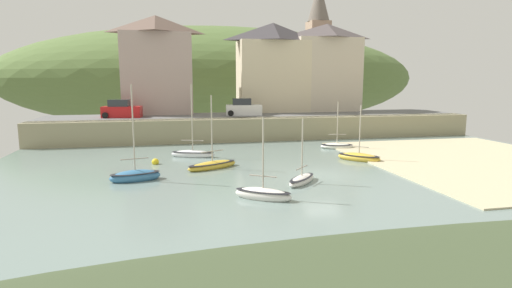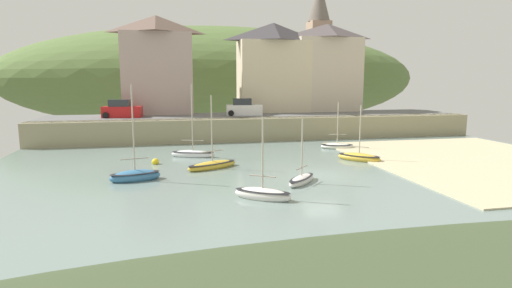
% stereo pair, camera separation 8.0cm
% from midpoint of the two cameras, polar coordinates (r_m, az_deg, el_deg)
% --- Properties ---
extents(ground, '(48.00, 41.00, 0.61)m').
position_cam_midpoint_polar(ground, '(20.94, 22.57, -9.29)').
color(ground, gray).
extents(quay_seawall, '(48.00, 9.40, 2.40)m').
position_cam_midpoint_polar(quay_seawall, '(44.78, 1.13, 2.40)').
color(quay_seawall, gray).
rests_on(quay_seawall, ground).
extents(hillside_backdrop, '(80.00, 44.00, 19.23)m').
position_cam_midpoint_polar(hillside_backdrop, '(81.52, -5.75, 9.10)').
color(hillside_backdrop, '#546D38').
rests_on(hillside_backdrop, ground).
extents(waterfront_building_left, '(8.32, 5.76, 11.53)m').
position_cam_midpoint_polar(waterfront_building_left, '(51.05, -13.69, 10.70)').
color(waterfront_building_left, '#AD948B').
rests_on(waterfront_building_left, ground).
extents(waterfront_building_centre, '(9.07, 4.67, 11.06)m').
position_cam_midpoint_polar(waterfront_building_centre, '(52.68, 2.33, 10.64)').
color(waterfront_building_centre, beige).
rests_on(waterfront_building_centre, ground).
extents(waterfront_building_right, '(8.72, 4.62, 11.15)m').
position_cam_midpoint_polar(waterfront_building_right, '(54.91, 9.72, 10.49)').
color(waterfront_building_right, beige).
rests_on(waterfront_building_right, ground).
extents(church_with_spire, '(3.00, 3.00, 17.47)m').
position_cam_midpoint_polar(church_with_spire, '(58.93, 8.59, 13.67)').
color(church_with_spire, tan).
rests_on(church_with_spire, ground).
extents(sailboat_blue_trim, '(4.20, 2.97, 5.53)m').
position_cam_midpoint_polar(sailboat_blue_trim, '(30.33, -6.18, -2.93)').
color(sailboat_blue_trim, gold).
rests_on(sailboat_blue_trim, ground).
extents(sailboat_white_hull, '(3.27, 2.62, 4.70)m').
position_cam_midpoint_polar(sailboat_white_hull, '(22.55, 0.88, -6.98)').
color(sailboat_white_hull, white).
rests_on(sailboat_white_hull, ground).
extents(motorboat_with_cabin, '(3.32, 2.15, 4.54)m').
position_cam_midpoint_polar(motorboat_with_cabin, '(39.71, 11.14, -0.25)').
color(motorboat_with_cabin, white).
rests_on(motorboat_with_cabin, ground).
extents(sailboat_far_left, '(2.81, 2.98, 4.23)m').
position_cam_midpoint_polar(sailboat_far_left, '(26.08, 6.30, -4.93)').
color(sailboat_far_left, silver).
rests_on(sailboat_far_left, ground).
extents(dinghy_open_wooden, '(3.43, 2.00, 6.38)m').
position_cam_midpoint_polar(dinghy_open_wooden, '(27.71, -16.54, -4.27)').
color(dinghy_open_wooden, teal).
rests_on(dinghy_open_wooden, ground).
extents(fishing_boat_green, '(3.40, 3.45, 4.63)m').
position_cam_midpoint_polar(fishing_boat_green, '(34.16, 14.08, -1.79)').
color(fishing_boat_green, gold).
rests_on(fishing_boat_green, ground).
extents(sailboat_nearest_shore, '(3.84, 2.19, 6.28)m').
position_cam_midpoint_polar(sailboat_nearest_shore, '(34.98, -8.86, -1.34)').
color(sailboat_nearest_shore, white).
rests_on(sailboat_nearest_shore, ground).
extents(parked_car_near_slipway, '(4.27, 2.17, 1.95)m').
position_cam_midpoint_polar(parked_car_near_slipway, '(46.89, -18.29, 4.52)').
color(parked_car_near_slipway, red).
rests_on(parked_car_near_slipway, ground).
extents(parked_car_by_wall, '(4.27, 2.17, 1.95)m').
position_cam_midpoint_polar(parked_car_by_wall, '(47.38, -1.82, 5.00)').
color(parked_car_by_wall, white).
rests_on(parked_car_by_wall, ground).
extents(mooring_buoy, '(0.56, 0.56, 0.56)m').
position_cam_midpoint_polar(mooring_buoy, '(32.62, -13.92, -2.45)').
color(mooring_buoy, yellow).
rests_on(mooring_buoy, ground).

